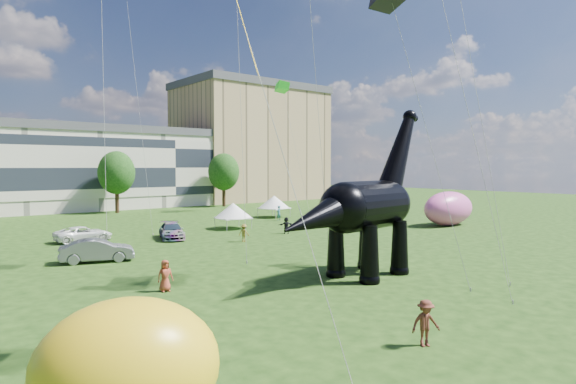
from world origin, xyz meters
TOP-DOWN VIEW (x-y plane):
  - ground at (0.00, 0.00)m, footprint 220.00×220.00m
  - apartment_block at (40.00, 65.00)m, footprint 28.00×18.00m
  - tree_mid_right at (8.00, 53.00)m, footprint 5.20×5.20m
  - tree_far_right at (26.00, 53.00)m, footprint 5.20×5.20m
  - dinosaur_sculpture at (4.90, 3.22)m, footprint 13.39×4.21m
  - car_grey at (-6.01, 18.04)m, footprint 5.20×3.16m
  - car_white at (-3.95, 28.23)m, footprint 4.89×2.32m
  - car_dark at (2.85, 24.75)m, footprint 3.61×5.39m
  - gazebo_near at (11.23, 27.34)m, footprint 4.37×4.37m
  - gazebo_far at (21.76, 33.75)m, footprint 4.91×4.91m
  - inflatable_pink at (31.69, 14.26)m, footprint 7.74×3.90m
  - inflatable_yellow at (-12.57, -4.79)m, footprint 5.40×4.80m
  - visitors at (-2.97, 13.67)m, footprint 46.67×37.15m

SIDE VIEW (x-z plane):
  - ground at x=0.00m, z-range 0.00..0.00m
  - car_white at x=-3.95m, z-range 0.00..1.35m
  - car_dark at x=2.85m, z-range 0.00..1.45m
  - car_grey at x=-6.01m, z-range 0.00..1.62m
  - visitors at x=-2.97m, z-range -0.06..1.76m
  - inflatable_yellow at x=-12.57m, z-range 0.00..3.45m
  - inflatable_pink at x=31.69m, z-range 0.00..3.86m
  - gazebo_near at x=11.23m, z-range 0.56..3.33m
  - gazebo_far at x=21.76m, z-range 0.58..3.44m
  - dinosaur_sculpture at x=4.90m, z-range -1.33..9.56m
  - tree_mid_right at x=8.00m, z-range 1.57..11.01m
  - tree_far_right at x=26.00m, z-range 1.57..11.01m
  - apartment_block at x=40.00m, z-range 0.00..22.00m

